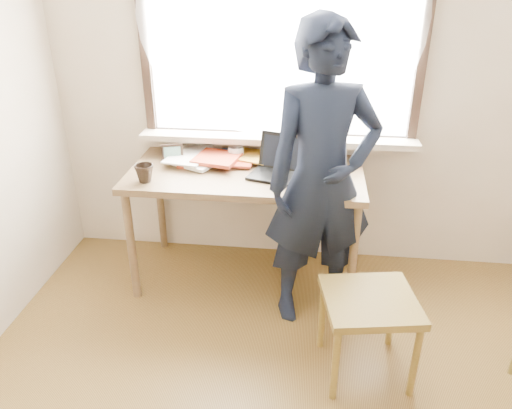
# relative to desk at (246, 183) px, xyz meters

# --- Properties ---
(room_shell) EXTENTS (3.52, 4.02, 2.61)m
(room_shell) POSITION_rel_desk_xyz_m (0.36, -1.43, 0.92)
(room_shell) COLOR beige
(room_shell) RESTS_ON ground
(desk) EXTENTS (1.49, 0.74, 0.80)m
(desk) POSITION_rel_desk_xyz_m (0.00, 0.00, 0.00)
(desk) COLOR brown
(desk) RESTS_ON ground
(laptop) EXTENTS (0.41, 0.37, 0.24)m
(laptop) POSITION_rel_desk_xyz_m (0.23, -0.03, 0.14)
(laptop) COLOR black
(laptop) RESTS_ON desk
(mug_white) EXTENTS (0.13, 0.13, 0.09)m
(mug_white) POSITION_rel_desk_xyz_m (-0.09, 0.20, 0.13)
(mug_white) COLOR white
(mug_white) RESTS_ON desk
(mug_dark) EXTENTS (0.12, 0.12, 0.11)m
(mug_dark) POSITION_rel_desk_xyz_m (-0.58, -0.24, 0.14)
(mug_dark) COLOR black
(mug_dark) RESTS_ON desk
(mouse) EXTENTS (0.09, 0.06, 0.04)m
(mouse) POSITION_rel_desk_xyz_m (0.47, -0.10, 0.10)
(mouse) COLOR black
(mouse) RESTS_ON desk
(desk_clutter) EXTENTS (0.72, 0.51, 0.05)m
(desk_clutter) POSITION_rel_desk_xyz_m (-0.26, 0.15, 0.11)
(desk_clutter) COLOR white
(desk_clutter) RESTS_ON desk
(book_a) EXTENTS (0.23, 0.28, 0.02)m
(book_a) POSITION_rel_desk_xyz_m (-0.38, 0.21, 0.09)
(book_a) COLOR white
(book_a) RESTS_ON desk
(book_b) EXTENTS (0.27, 0.27, 0.02)m
(book_b) POSITION_rel_desk_xyz_m (0.39, 0.27, 0.09)
(book_b) COLOR white
(book_b) RESTS_ON desk
(picture_frame) EXTENTS (0.14, 0.06, 0.11)m
(picture_frame) POSITION_rel_desk_xyz_m (-0.50, 0.10, 0.14)
(picture_frame) COLOR black
(picture_frame) RESTS_ON desk
(work_chair) EXTENTS (0.53, 0.51, 0.47)m
(work_chair) POSITION_rel_desk_xyz_m (0.75, -0.81, -0.32)
(work_chair) COLOR olive
(work_chair) RESTS_ON ground
(person) EXTENTS (0.75, 0.60, 1.79)m
(person) POSITION_rel_desk_xyz_m (0.48, -0.32, 0.18)
(person) COLOR black
(person) RESTS_ON ground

